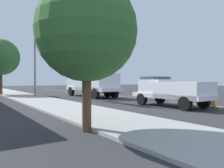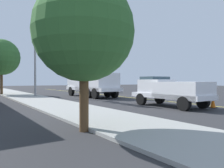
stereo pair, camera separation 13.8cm
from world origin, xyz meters
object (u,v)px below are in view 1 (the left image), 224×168
(passing_minivan, at_px, (100,86))
(service_pickup_truck, at_px, (171,90))
(traffic_cone_leading, at_px, (214,102))
(traffic_cone_mid_front, at_px, (87,91))
(traffic_signal_mast, at_px, (41,39))
(utility_bucket_truck, at_px, (91,82))

(passing_minivan, bearing_deg, service_pickup_truck, 166.93)
(service_pickup_truck, distance_m, passing_minivan, 19.50)
(traffic_cone_leading, xyz_separation_m, traffic_cone_mid_front, (17.34, 1.31, -0.00))
(service_pickup_truck, xyz_separation_m, traffic_signal_mast, (11.76, 6.06, 4.79))
(service_pickup_truck, distance_m, traffic_signal_mast, 14.07)
(traffic_cone_mid_front, height_order, traffic_signal_mast, traffic_signal_mast)
(utility_bucket_truck, bearing_deg, traffic_signal_mast, 83.62)
(passing_minivan, height_order, traffic_cone_leading, passing_minivan)
(service_pickup_truck, distance_m, traffic_cone_mid_front, 15.51)
(traffic_cone_leading, height_order, traffic_signal_mast, traffic_signal_mast)
(utility_bucket_truck, relative_size, traffic_cone_leading, 10.32)
(utility_bucket_truck, height_order, traffic_signal_mast, traffic_signal_mast)
(utility_bucket_truck, height_order, traffic_cone_leading, utility_bucket_truck)
(utility_bucket_truck, distance_m, service_pickup_truck, 11.22)
(service_pickup_truck, height_order, traffic_cone_mid_front, service_pickup_truck)
(service_pickup_truck, bearing_deg, passing_minivan, -13.07)
(traffic_cone_leading, bearing_deg, traffic_cone_mid_front, 4.31)
(passing_minivan, xyz_separation_m, traffic_signal_mast, (-7.24, 10.47, 4.93))
(service_pickup_truck, relative_size, traffic_cone_leading, 7.08)
(passing_minivan, bearing_deg, traffic_signal_mast, 124.66)
(traffic_cone_leading, height_order, traffic_cone_mid_front, traffic_cone_leading)
(utility_bucket_truck, distance_m, traffic_cone_leading, 13.38)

